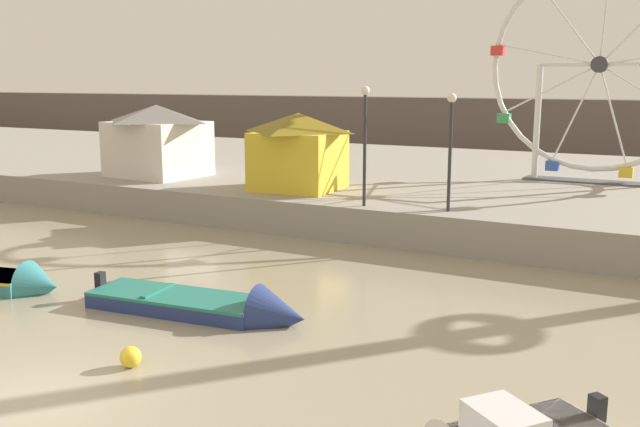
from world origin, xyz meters
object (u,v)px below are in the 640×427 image
(promenade_lamp_far, at_px, (451,135))
(mooring_buoy_orange, at_px, (131,357))
(motorboat_teal_painted, at_px, (2,282))
(motorboat_navy_blue, at_px, (219,307))
(carnival_booth_yellow_awning, at_px, (298,150))
(promenade_lamp_near, at_px, (365,129))
(ferris_wheel_white_frame, at_px, (599,70))
(carnival_booth_white_ticket, at_px, (157,139))

(promenade_lamp_far, height_order, mooring_buoy_orange, promenade_lamp_far)
(motorboat_teal_painted, xyz_separation_m, motorboat_navy_blue, (6.73, 1.07, -0.00))
(carnival_booth_yellow_awning, height_order, promenade_lamp_near, promenade_lamp_near)
(ferris_wheel_white_frame, bearing_deg, carnival_booth_yellow_awning, -142.90)
(promenade_lamp_near, distance_m, mooring_buoy_orange, 13.30)
(ferris_wheel_white_frame, height_order, promenade_lamp_far, ferris_wheel_white_frame)
(motorboat_navy_blue, distance_m, carnival_booth_yellow_awning, 12.66)
(motorboat_teal_painted, relative_size, carnival_booth_yellow_awning, 1.21)
(motorboat_teal_painted, height_order, promenade_lamp_near, promenade_lamp_near)
(mooring_buoy_orange, bearing_deg, carnival_booth_yellow_awning, 107.41)
(promenade_lamp_far, bearing_deg, mooring_buoy_orange, -100.37)
(promenade_lamp_near, distance_m, promenade_lamp_far, 3.06)
(motorboat_navy_blue, height_order, carnival_booth_white_ticket, carnival_booth_white_ticket)
(carnival_booth_yellow_awning, distance_m, promenade_lamp_far, 7.41)
(promenade_lamp_far, xyz_separation_m, mooring_buoy_orange, (-2.40, -13.10, -3.73))
(ferris_wheel_white_frame, distance_m, promenade_lamp_far, 10.64)
(motorboat_teal_painted, bearing_deg, carnival_booth_yellow_awning, 66.66)
(motorboat_teal_painted, bearing_deg, carnival_booth_white_ticket, 100.40)
(carnival_booth_white_ticket, bearing_deg, mooring_buoy_orange, -45.68)
(motorboat_navy_blue, relative_size, carnival_booth_white_ticket, 1.27)
(carnival_booth_yellow_awning, height_order, mooring_buoy_orange, carnival_booth_yellow_awning)
(promenade_lamp_near, xyz_separation_m, mooring_buoy_orange, (0.64, -12.71, -3.86))
(motorboat_teal_painted, height_order, promenade_lamp_far, promenade_lamp_far)
(carnival_booth_yellow_awning, bearing_deg, promenade_lamp_near, -33.76)
(carnival_booth_white_ticket, relative_size, promenade_lamp_near, 1.12)
(motorboat_teal_painted, distance_m, promenade_lamp_far, 14.75)
(promenade_lamp_near, bearing_deg, mooring_buoy_orange, -87.14)
(carnival_booth_yellow_awning, bearing_deg, motorboat_teal_painted, -104.97)
(motorboat_navy_blue, bearing_deg, carnival_booth_white_ticket, 129.45)
(promenade_lamp_near, bearing_deg, carnival_booth_yellow_awning, 150.74)
(motorboat_navy_blue, xyz_separation_m, ferris_wheel_white_frame, (6.08, 19.48, 6.01))
(motorboat_navy_blue, bearing_deg, promenade_lamp_far, 68.04)
(promenade_lamp_far, bearing_deg, carnival_booth_white_ticket, 171.10)
(carnival_booth_white_ticket, distance_m, promenade_lamp_far, 15.26)
(carnival_booth_white_ticket, xyz_separation_m, promenade_lamp_far, (15.05, -2.36, 0.90))
(motorboat_teal_painted, height_order, ferris_wheel_white_frame, ferris_wheel_white_frame)
(ferris_wheel_white_frame, height_order, promenade_lamp_near, ferris_wheel_white_frame)
(ferris_wheel_white_frame, relative_size, promenade_lamp_near, 2.29)
(carnival_booth_white_ticket, bearing_deg, promenade_lamp_near, -7.84)
(carnival_booth_yellow_awning, distance_m, carnival_booth_white_ticket, 7.97)
(motorboat_navy_blue, distance_m, promenade_lamp_near, 10.04)
(carnival_booth_yellow_awning, xyz_separation_m, promenade_lamp_near, (4.07, -2.28, 1.12))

